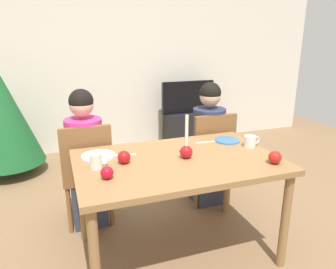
# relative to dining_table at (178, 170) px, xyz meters

# --- Properties ---
(ground_plane) EXTENTS (7.68, 7.68, 0.00)m
(ground_plane) POSITION_rel_dining_table_xyz_m (0.00, 0.00, -0.67)
(ground_plane) COLOR brown
(back_wall) EXTENTS (6.40, 0.10, 2.60)m
(back_wall) POSITION_rel_dining_table_xyz_m (0.00, 2.60, 0.63)
(back_wall) COLOR beige
(back_wall) RESTS_ON ground
(dining_table) EXTENTS (1.40, 0.90, 0.75)m
(dining_table) POSITION_rel_dining_table_xyz_m (0.00, 0.00, 0.00)
(dining_table) COLOR olive
(dining_table) RESTS_ON ground
(chair_left) EXTENTS (0.40, 0.40, 0.90)m
(chair_left) POSITION_rel_dining_table_xyz_m (-0.57, 0.61, -0.15)
(chair_left) COLOR brown
(chair_left) RESTS_ON ground
(chair_right) EXTENTS (0.40, 0.40, 0.90)m
(chair_right) POSITION_rel_dining_table_xyz_m (0.56, 0.61, -0.15)
(chair_right) COLOR brown
(chair_right) RESTS_ON ground
(person_left_child) EXTENTS (0.30, 0.30, 1.17)m
(person_left_child) POSITION_rel_dining_table_xyz_m (-0.57, 0.64, -0.10)
(person_left_child) COLOR #33384C
(person_left_child) RESTS_ON ground
(person_right_child) EXTENTS (0.30, 0.30, 1.17)m
(person_right_child) POSITION_rel_dining_table_xyz_m (0.56, 0.64, -0.10)
(person_right_child) COLOR #33384C
(person_right_child) RESTS_ON ground
(tv_stand) EXTENTS (0.64, 0.40, 0.48)m
(tv_stand) POSITION_rel_dining_table_xyz_m (1.05, 2.30, -0.43)
(tv_stand) COLOR black
(tv_stand) RESTS_ON ground
(tv) EXTENTS (0.79, 0.05, 0.46)m
(tv) POSITION_rel_dining_table_xyz_m (1.05, 2.30, 0.04)
(tv) COLOR black
(tv) RESTS_ON tv_stand
(christmas_tree) EXTENTS (0.81, 0.81, 1.33)m
(christmas_tree) POSITION_rel_dining_table_xyz_m (-1.34, 2.00, 0.03)
(christmas_tree) COLOR brown
(christmas_tree) RESTS_ON ground
(candle_centerpiece) EXTENTS (0.09, 0.09, 0.31)m
(candle_centerpiece) POSITION_rel_dining_table_xyz_m (0.06, -0.00, 0.15)
(candle_centerpiece) COLOR red
(candle_centerpiece) RESTS_ON dining_table
(plate_left) EXTENTS (0.24, 0.24, 0.01)m
(plate_left) POSITION_rel_dining_table_xyz_m (-0.51, 0.23, 0.09)
(plate_left) COLOR silver
(plate_left) RESTS_ON dining_table
(plate_right) EXTENTS (0.20, 0.20, 0.01)m
(plate_right) POSITION_rel_dining_table_xyz_m (0.52, 0.24, 0.09)
(plate_right) COLOR teal
(plate_right) RESTS_ON dining_table
(mug_left) EXTENTS (0.12, 0.08, 0.10)m
(mug_left) POSITION_rel_dining_table_xyz_m (-0.55, 0.03, 0.13)
(mug_left) COLOR silver
(mug_left) RESTS_ON dining_table
(mug_right) EXTENTS (0.13, 0.09, 0.09)m
(mug_right) POSITION_rel_dining_table_xyz_m (0.62, 0.05, 0.13)
(mug_right) COLOR silver
(mug_right) RESTS_ON dining_table
(fork_left) EXTENTS (0.18, 0.04, 0.01)m
(fork_left) POSITION_rel_dining_table_xyz_m (-0.34, 0.19, 0.09)
(fork_left) COLOR silver
(fork_left) RESTS_ON dining_table
(fork_right) EXTENTS (0.18, 0.03, 0.01)m
(fork_right) POSITION_rel_dining_table_xyz_m (0.35, 0.26, 0.09)
(fork_right) COLOR silver
(fork_right) RESTS_ON dining_table
(apple_near_candle) EXTENTS (0.09, 0.09, 0.09)m
(apple_near_candle) POSITION_rel_dining_table_xyz_m (0.58, -0.29, 0.13)
(apple_near_candle) COLOR red
(apple_near_candle) RESTS_ON dining_table
(apple_by_left_plate) EXTENTS (0.09, 0.09, 0.09)m
(apple_by_left_plate) POSITION_rel_dining_table_xyz_m (-0.36, 0.05, 0.13)
(apple_by_left_plate) COLOR #AD1214
(apple_by_left_plate) RESTS_ON dining_table
(apple_by_right_mug) EXTENTS (0.08, 0.08, 0.08)m
(apple_by_right_mug) POSITION_rel_dining_table_xyz_m (-0.51, -0.15, 0.12)
(apple_by_right_mug) COLOR red
(apple_by_right_mug) RESTS_ON dining_table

